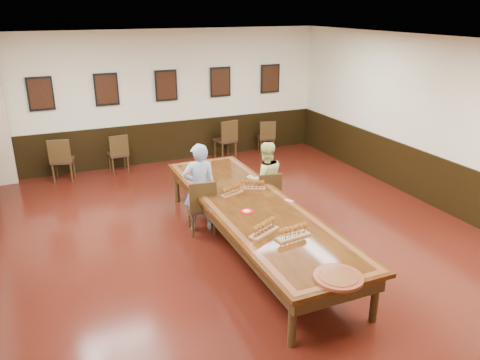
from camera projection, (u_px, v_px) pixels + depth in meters
name	position (u px, v px, depth m)	size (l,w,h in m)	color
floor	(252.00, 248.00, 7.64)	(8.00, 10.00, 0.02)	black
ceiling	(254.00, 43.00, 6.51)	(8.00, 10.00, 0.02)	white
wall_back	(166.00, 97.00, 11.38)	(8.00, 0.02, 3.20)	beige
wall_right	(451.00, 128.00, 8.58)	(0.02, 10.00, 3.20)	beige
chair_man	(201.00, 206.00, 8.00)	(0.46, 0.50, 0.98)	black
chair_woman	(267.00, 194.00, 8.57)	(0.42, 0.46, 0.91)	black
spare_chair_a	(62.00, 159.00, 10.41)	(0.46, 0.51, 0.99)	black
spare_chair_b	(118.00, 153.00, 10.97)	(0.43, 0.47, 0.92)	black
spare_chair_c	(225.00, 139.00, 11.94)	(0.47, 0.52, 1.01)	black
spare_chair_d	(266.00, 136.00, 12.40)	(0.41, 0.45, 0.88)	black
person_man	(200.00, 188.00, 7.99)	(0.57, 0.38, 1.56)	#4677B1
person_woman	(265.00, 179.00, 8.57)	(0.71, 0.55, 1.42)	#E6EC94
pink_phone	(289.00, 201.00, 7.52)	(0.07, 0.15, 0.01)	#F752B0
wainscoting	(253.00, 219.00, 7.46)	(8.00, 10.00, 1.00)	black
conference_table	(253.00, 213.00, 7.42)	(1.40, 5.00, 0.76)	black
posters	(166.00, 86.00, 11.21)	(6.14, 0.04, 0.74)	black
flight_a	(232.00, 190.00, 7.76)	(0.43, 0.26, 0.15)	#8F5F3C
flight_b	(252.00, 185.00, 7.99)	(0.45, 0.31, 0.16)	#8F5F3C
flight_c	(264.00, 228.00, 6.42)	(0.52, 0.37, 0.19)	#8F5F3C
flight_d	(293.00, 232.00, 6.31)	(0.51, 0.22, 0.19)	#8F5F3C
red_plate_grp	(247.00, 212.00, 7.11)	(0.20, 0.20, 0.03)	red
carved_platter	(338.00, 277.00, 5.37)	(0.73, 0.73, 0.05)	maroon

